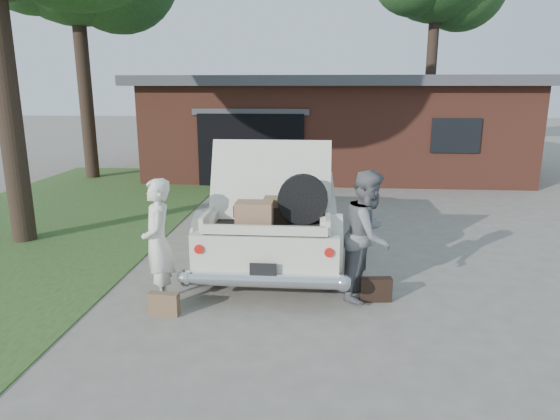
{
  "coord_description": "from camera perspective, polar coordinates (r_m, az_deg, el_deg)",
  "views": [
    {
      "loc": [
        0.63,
        -6.92,
        2.97
      ],
      "look_at": [
        0.0,
        0.6,
        1.1
      ],
      "focal_mm": 32.0,
      "sensor_mm": 36.0,
      "label": 1
    }
  ],
  "objects": [
    {
      "name": "ground",
      "position": [
        7.56,
        -0.38,
        -9.22
      ],
      "size": [
        90.0,
        90.0,
        0.0
      ],
      "primitive_type": "plane",
      "color": "gray",
      "rests_on": "ground"
    },
    {
      "name": "grass_strip",
      "position": [
        12.03,
        -26.05,
        -1.79
      ],
      "size": [
        6.0,
        16.0,
        0.02
      ],
      "primitive_type": "cube",
      "color": "#2D4C1E",
      "rests_on": "ground"
    },
    {
      "name": "house",
      "position": [
        18.44,
        5.94,
        9.78
      ],
      "size": [
        12.8,
        7.8,
        3.3
      ],
      "color": "brown",
      "rests_on": "ground"
    },
    {
      "name": "sedan",
      "position": [
        9.23,
        -0.03,
        0.37
      ],
      "size": [
        2.19,
        5.51,
        2.19
      ],
      "rotation": [
        0.0,
        0.0,
        0.0
      ],
      "color": "silver",
      "rests_on": "ground"
    },
    {
      "name": "woman_left",
      "position": [
        7.06,
        -13.78,
        -3.64
      ],
      "size": [
        0.61,
        0.75,
        1.78
      ],
      "primitive_type": "imported",
      "rotation": [
        0.0,
        0.0,
        -1.24
      ],
      "color": "white",
      "rests_on": "ground"
    },
    {
      "name": "woman_right",
      "position": [
        7.18,
        10.08,
        -2.83
      ],
      "size": [
        0.99,
        1.1,
        1.86
      ],
      "primitive_type": "imported",
      "rotation": [
        0.0,
        0.0,
        1.19
      ],
      "color": "slate",
      "rests_on": "ground"
    },
    {
      "name": "suitcase_left",
      "position": [
        6.93,
        -13.11,
        -10.42
      ],
      "size": [
        0.41,
        0.16,
        0.31
      ],
      "primitive_type": "cube",
      "rotation": [
        0.0,
        0.0,
        -0.08
      ],
      "color": "brown",
      "rests_on": "ground"
    },
    {
      "name": "suitcase_right",
      "position": [
        7.29,
        10.87,
        -8.91
      ],
      "size": [
        0.46,
        0.19,
        0.35
      ],
      "primitive_type": "cube",
      "rotation": [
        0.0,
        0.0,
        0.11
      ],
      "color": "black",
      "rests_on": "ground"
    }
  ]
}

